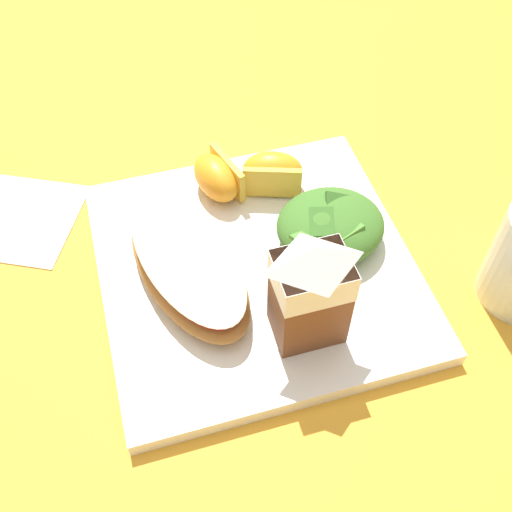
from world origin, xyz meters
TOP-DOWN VIEW (x-y plane):
  - ground at (0.00, 0.00)m, footprint 3.00×3.00m
  - white_plate at (0.00, 0.00)m, footprint 0.28×0.28m
  - cheesy_pizza_bread at (0.06, -0.00)m, footprint 0.12×0.18m
  - green_salad_pile at (-0.07, -0.01)m, footprint 0.10×0.09m
  - milk_carton at (-0.02, 0.08)m, footprint 0.06×0.04m
  - orange_wedge_front at (-0.04, -0.09)m, footprint 0.07×0.05m
  - orange_wedge_middle at (0.01, -0.10)m, footprint 0.05×0.07m
  - paper_napkin at (0.21, -0.13)m, footprint 0.15×0.15m

SIDE VIEW (x-z plane):
  - ground at x=0.00m, z-range 0.00..0.00m
  - paper_napkin at x=0.21m, z-range 0.00..0.00m
  - white_plate at x=0.00m, z-range 0.00..0.02m
  - cheesy_pizza_bread at x=0.06m, z-range 0.02..0.05m
  - orange_wedge_front at x=-0.04m, z-range 0.02..0.06m
  - orange_wedge_middle at x=0.01m, z-range 0.02..0.06m
  - green_salad_pile at x=-0.07m, z-range 0.01..0.06m
  - milk_carton at x=-0.02m, z-range 0.02..0.13m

